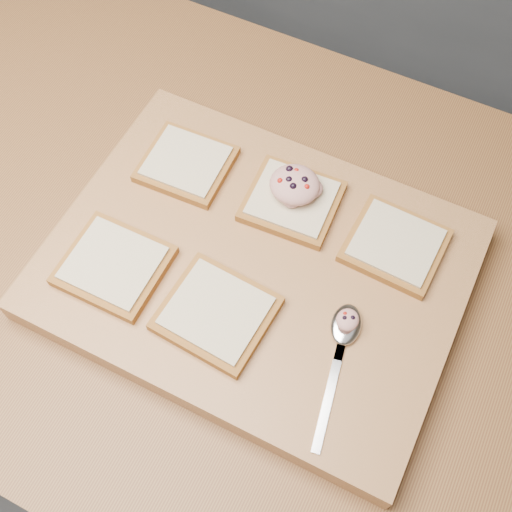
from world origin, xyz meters
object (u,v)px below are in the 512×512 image
Objects in this scene: tuna_salad_dollop at (295,185)px; spoon at (344,335)px; bread_far_center at (292,201)px; cutting_board at (256,269)px.

spoon is (0.14, -0.15, -0.03)m from tuna_salad_dollop.
cutting_board is at bearing -92.32° from bread_far_center.
bread_far_center is (0.00, 0.10, 0.03)m from cutting_board.
tuna_salad_dollop is at bearing 131.77° from spoon.
cutting_board is 0.15m from spoon.
spoon is (0.13, -0.14, -0.00)m from bread_far_center.
tuna_salad_dollop reaches higher than bread_far_center.
tuna_salad_dollop is at bearing 102.17° from bread_far_center.
tuna_salad_dollop is 0.21m from spoon.
spoon is at bearing -48.23° from tuna_salad_dollop.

